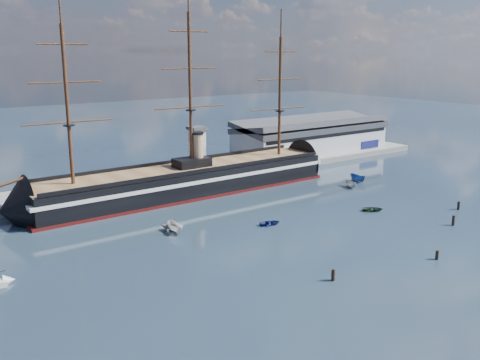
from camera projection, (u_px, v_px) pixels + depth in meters
ground at (253, 205)px, 141.03m from camera, size 600.00×600.00×0.00m
quay at (211, 175)px, 175.09m from camera, size 180.00×18.00×2.00m
warehouse at (311, 136)px, 203.64m from camera, size 63.00×21.00×11.60m
quay_tower at (197, 150)px, 166.45m from camera, size 5.00×5.00×15.00m
warship at (181, 181)px, 149.90m from camera, size 112.98×17.40×53.94m
motorboat_a at (176, 233)px, 119.87m from camera, size 7.47×3.28×2.91m
motorboat_b at (270, 225)px, 125.21m from camera, size 1.98×3.37×1.47m
motorboat_c at (350, 187)px, 159.37m from camera, size 6.68×4.18×2.51m
motorboat_d at (170, 230)px, 121.53m from camera, size 7.28×6.51×2.52m
motorboat_e at (373, 211)px, 136.02m from camera, size 2.94×3.40×1.52m
motorboat_f at (358, 182)px, 166.56m from camera, size 7.23×2.97×2.84m
piling_near_left at (333, 281)px, 94.81m from camera, size 0.64×0.64×2.91m
piling_near_mid at (437, 260)px, 104.46m from camera, size 0.64×0.64×2.59m
piling_near_right at (453, 225)px, 124.80m from camera, size 0.64×0.64×3.19m
piling_far_right at (458, 210)px, 137.18m from camera, size 0.64×0.64×2.92m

